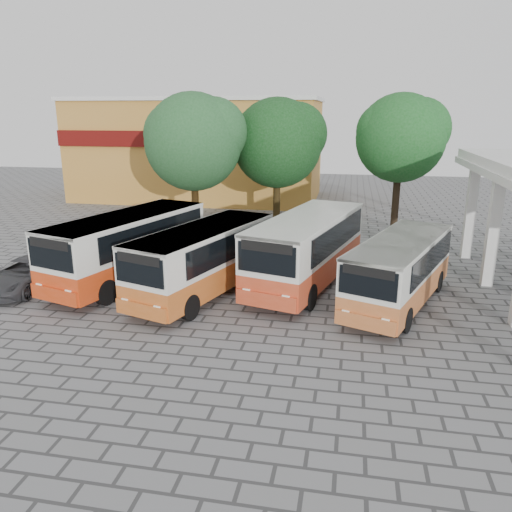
% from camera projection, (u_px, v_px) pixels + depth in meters
% --- Properties ---
extents(ground, '(90.00, 90.00, 0.00)m').
position_uv_depth(ground, '(288.00, 329.00, 17.21)').
color(ground, slate).
rests_on(ground, ground).
extents(shophouse_block, '(20.40, 10.40, 8.30)m').
position_uv_depth(shophouse_block, '(200.00, 149.00, 42.53)').
color(shophouse_block, '#B77C2E').
rests_on(shophouse_block, ground).
extents(bus_far_left, '(4.73, 8.69, 2.95)m').
position_uv_depth(bus_far_left, '(128.00, 243.00, 21.64)').
color(bus_far_left, red).
rests_on(bus_far_left, ground).
extents(bus_centre_left, '(4.55, 8.17, 2.77)m').
position_uv_depth(bus_centre_left, '(204.00, 256.00, 20.10)').
color(bus_centre_left, '#BA571D').
rests_on(bus_centre_left, ground).
extents(bus_centre_right, '(4.59, 8.77, 2.99)m').
position_uv_depth(bus_centre_right, '(307.00, 246.00, 21.16)').
color(bus_centre_right, '#C03F1E').
rests_on(bus_centre_right, ground).
extents(bus_far_right, '(4.64, 7.75, 2.61)m').
position_uv_depth(bus_far_right, '(400.00, 268.00, 18.93)').
color(bus_far_right, '#BB622D').
rests_on(bus_far_right, ground).
extents(tree_left, '(6.02, 5.73, 8.36)m').
position_uv_depth(tree_left, '(194.00, 139.00, 29.24)').
color(tree_left, '#33210C').
rests_on(tree_left, ground).
extents(tree_middle, '(5.93, 5.65, 8.11)m').
position_uv_depth(tree_middle, '(279.00, 140.00, 31.44)').
color(tree_middle, '#392A12').
rests_on(tree_middle, ground).
extents(tree_right, '(5.27, 5.02, 8.28)m').
position_uv_depth(tree_right, '(402.00, 135.00, 28.23)').
color(tree_right, black).
rests_on(tree_right, ground).
extents(parked_car, '(2.18, 4.60, 1.27)m').
position_uv_depth(parked_car, '(25.00, 274.00, 20.98)').
color(parked_car, '#343537').
rests_on(parked_car, ground).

